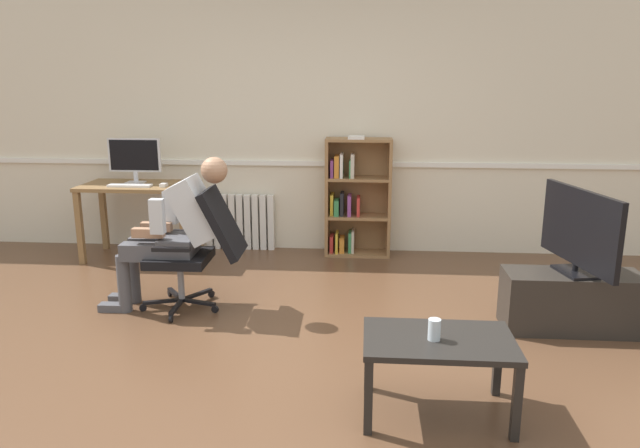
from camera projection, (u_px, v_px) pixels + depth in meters
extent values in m
plane|color=brown|center=(286.00, 359.00, 3.82)|extent=(18.00, 18.00, 0.00)
cube|color=beige|center=(319.00, 121.00, 6.07)|extent=(12.00, 0.10, 2.70)
cube|color=white|center=(319.00, 164.00, 6.11)|extent=(12.00, 0.03, 0.05)
cube|color=olive|center=(80.00, 228.00, 5.73)|extent=(0.06, 0.06, 0.72)
cube|color=olive|center=(184.00, 230.00, 5.65)|extent=(0.06, 0.06, 0.72)
cube|color=olive|center=(199.00, 218.00, 6.17)|extent=(0.06, 0.06, 0.72)
cube|color=olive|center=(104.00, 216.00, 6.25)|extent=(0.06, 0.06, 0.72)
cube|color=olive|center=(139.00, 186.00, 5.86)|extent=(1.11, 0.62, 0.04)
cube|color=silver|center=(136.00, 182.00, 5.92)|extent=(0.18, 0.14, 0.01)
cube|color=silver|center=(136.00, 177.00, 5.93)|extent=(0.04, 0.02, 0.10)
cube|color=silver|center=(134.00, 155.00, 5.88)|extent=(0.53, 0.02, 0.33)
cube|color=black|center=(134.00, 155.00, 5.86)|extent=(0.49, 0.00, 0.30)
cube|color=white|center=(130.00, 185.00, 5.72)|extent=(0.42, 0.12, 0.02)
cube|color=white|center=(164.00, 185.00, 5.72)|extent=(0.06, 0.10, 0.03)
cube|color=olive|center=(327.00, 197.00, 6.01)|extent=(0.03, 0.28, 1.20)
cube|color=olive|center=(389.00, 198.00, 5.97)|extent=(0.03, 0.28, 1.20)
cube|color=olive|center=(358.00, 195.00, 6.13)|extent=(0.63, 0.02, 1.20)
cube|color=olive|center=(357.00, 253.00, 6.13)|extent=(0.60, 0.28, 0.03)
cube|color=olive|center=(358.00, 216.00, 6.04)|extent=(0.60, 0.28, 0.03)
cube|color=olive|center=(358.00, 179.00, 5.94)|extent=(0.60, 0.28, 0.03)
cube|color=olive|center=(359.00, 140.00, 5.85)|extent=(0.60, 0.28, 0.03)
cube|color=red|center=(332.00, 243.00, 6.13)|extent=(0.03, 0.19, 0.17)
cube|color=gold|center=(332.00, 204.00, 6.05)|extent=(0.03, 0.19, 0.21)
cube|color=#89428E|center=(332.00, 168.00, 5.95)|extent=(0.03, 0.19, 0.18)
cube|color=gold|center=(337.00, 242.00, 6.10)|extent=(0.02, 0.19, 0.21)
cube|color=#38844C|center=(337.00, 207.00, 6.02)|extent=(0.05, 0.19, 0.16)
cube|color=orange|center=(337.00, 166.00, 5.93)|extent=(0.05, 0.19, 0.22)
cube|color=orange|center=(342.00, 244.00, 6.13)|extent=(0.05, 0.19, 0.15)
cube|color=black|center=(342.00, 204.00, 6.02)|extent=(0.03, 0.19, 0.23)
cube|color=white|center=(342.00, 166.00, 5.91)|extent=(0.03, 0.19, 0.24)
cube|color=#38844C|center=(350.00, 241.00, 6.12)|extent=(0.03, 0.19, 0.21)
cube|color=#89428E|center=(349.00, 205.00, 6.00)|extent=(0.03, 0.19, 0.21)
cube|color=beige|center=(353.00, 166.00, 5.91)|extent=(0.04, 0.19, 0.24)
cube|color=beige|center=(353.00, 241.00, 6.11)|extent=(0.03, 0.19, 0.23)
cube|color=red|center=(358.00, 206.00, 6.00)|extent=(0.03, 0.19, 0.19)
cube|color=#38844C|center=(351.00, 169.00, 5.92)|extent=(0.03, 0.19, 0.17)
cube|color=white|center=(356.00, 137.00, 5.82)|extent=(0.16, 0.22, 0.02)
cube|color=white|center=(210.00, 221.00, 6.30)|extent=(0.06, 0.08, 0.59)
cube|color=white|center=(217.00, 221.00, 6.29)|extent=(0.06, 0.08, 0.59)
cube|color=white|center=(225.00, 222.00, 6.29)|extent=(0.06, 0.08, 0.59)
cube|color=white|center=(233.00, 222.00, 6.28)|extent=(0.06, 0.08, 0.59)
cube|color=white|center=(240.00, 222.00, 6.27)|extent=(0.06, 0.08, 0.59)
cube|color=white|center=(248.00, 222.00, 6.27)|extent=(0.06, 0.08, 0.59)
cube|color=white|center=(256.00, 222.00, 6.26)|extent=(0.06, 0.08, 0.59)
cube|color=white|center=(263.00, 222.00, 6.26)|extent=(0.06, 0.08, 0.59)
cube|color=white|center=(271.00, 222.00, 6.25)|extent=(0.06, 0.08, 0.59)
cube|color=black|center=(177.00, 307.00, 4.53)|extent=(0.04, 0.30, 0.02)
cylinder|color=black|center=(171.00, 319.00, 4.40)|extent=(0.02, 0.06, 0.06)
cube|color=black|center=(198.00, 302.00, 4.63)|extent=(0.30, 0.12, 0.02)
cylinder|color=black|center=(215.00, 309.00, 4.58)|extent=(0.06, 0.04, 0.06)
cube|color=black|center=(197.00, 294.00, 4.79)|extent=(0.20, 0.27, 0.02)
cylinder|color=black|center=(211.00, 294.00, 4.91)|extent=(0.05, 0.06, 0.06)
cube|color=black|center=(176.00, 294.00, 4.80)|extent=(0.21, 0.26, 0.02)
cylinder|color=black|center=(170.00, 293.00, 4.93)|extent=(0.05, 0.06, 0.06)
cube|color=black|center=(162.00, 301.00, 4.64)|extent=(0.29, 0.13, 0.02)
cylinder|color=black|center=(143.00, 308.00, 4.61)|extent=(0.06, 0.04, 0.06)
cylinder|color=gray|center=(181.00, 281.00, 4.64)|extent=(0.05, 0.05, 0.30)
cube|color=black|center=(180.00, 258.00, 4.60)|extent=(0.47, 0.47, 0.07)
cube|color=black|center=(223.00, 223.00, 4.51)|extent=(0.31, 0.44, 0.53)
cube|color=black|center=(190.00, 232.00, 4.81)|extent=(0.28, 0.05, 0.03)
cube|color=black|center=(171.00, 249.00, 4.31)|extent=(0.28, 0.05, 0.03)
cube|color=#4C4C51|center=(179.00, 245.00, 4.57)|extent=(0.27, 0.35, 0.14)
cube|color=silver|center=(196.00, 209.00, 4.50)|extent=(0.40, 0.35, 0.52)
sphere|color=#A87A5B|center=(214.00, 170.00, 4.42)|extent=(0.20, 0.20, 0.20)
cube|color=black|center=(142.00, 232.00, 4.56)|extent=(0.15, 0.04, 0.02)
cube|color=#4C4C51|center=(157.00, 245.00, 4.69)|extent=(0.42, 0.14, 0.13)
cylinder|color=#4C4C51|center=(133.00, 275.00, 4.76)|extent=(0.10, 0.10, 0.46)
cube|color=#4C4C51|center=(123.00, 298.00, 4.81)|extent=(0.22, 0.10, 0.06)
cube|color=#4C4C51|center=(148.00, 252.00, 4.49)|extent=(0.42, 0.14, 0.13)
cylinder|color=#4C4C51|center=(124.00, 284.00, 4.57)|extent=(0.10, 0.10, 0.46)
cube|color=#4C4C51|center=(114.00, 307.00, 4.62)|extent=(0.22, 0.10, 0.06)
cube|color=silver|center=(170.00, 207.00, 4.67)|extent=(0.10, 0.08, 0.26)
cube|color=#A87A5B|center=(156.00, 227.00, 4.65)|extent=(0.24, 0.08, 0.07)
cube|color=silver|center=(157.00, 216.00, 4.36)|extent=(0.10, 0.08, 0.26)
cube|color=#A87A5B|center=(148.00, 233.00, 4.46)|extent=(0.24, 0.08, 0.07)
cube|color=#2D2823|center=(572.00, 302.00, 4.24)|extent=(0.96, 0.37, 0.43)
cube|color=black|center=(575.00, 272.00, 4.18)|extent=(0.26, 0.35, 0.02)
cylinder|color=black|center=(575.00, 267.00, 4.17)|extent=(0.04, 0.04, 0.05)
cube|color=black|center=(580.00, 227.00, 4.11)|extent=(0.23, 0.92, 0.53)
cube|color=white|center=(582.00, 227.00, 4.11)|extent=(0.19, 0.85, 0.49)
cube|color=black|center=(368.00, 397.00, 2.97)|extent=(0.04, 0.04, 0.41)
cube|color=black|center=(517.00, 403.00, 2.92)|extent=(0.04, 0.04, 0.41)
cube|color=black|center=(498.00, 362.00, 3.35)|extent=(0.04, 0.04, 0.41)
cube|color=black|center=(368.00, 357.00, 3.41)|extent=(0.04, 0.04, 0.41)
cube|color=black|center=(439.00, 341.00, 3.11)|extent=(0.79, 0.51, 0.03)
cylinder|color=silver|center=(434.00, 330.00, 3.07)|extent=(0.07, 0.07, 0.11)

